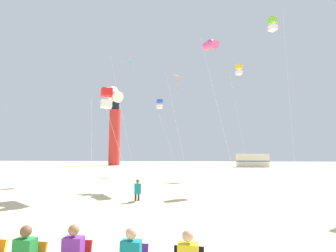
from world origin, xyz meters
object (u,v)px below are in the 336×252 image
at_px(kite_diamond_cyan, 130,65).
at_px(kite_tube_rainbow, 210,45).
at_px(kite_box_gold, 239,70).
at_px(lighthouse_distant, 115,134).
at_px(rv_van_cream, 252,160).
at_px(kite_flyer_standing, 137,190).
at_px(kite_box_blue, 160,104).
at_px(kite_diamond_orange, 177,80).
at_px(kite_box_lime, 273,25).
at_px(kite_box_scarlet, 106,98).
at_px(kite_tube_white, 112,94).

bearing_deg(kite_diamond_cyan, kite_tube_rainbow, -16.79).
xyz_separation_m(kite_tube_rainbow, kite_box_gold, (3.69, 7.67, 0.25)).
height_order(lighthouse_distant, rv_van_cream, lighthouse_distant).
bearing_deg(kite_flyer_standing, kite_box_blue, -102.57).
relative_size(kite_flyer_standing, kite_diamond_orange, 0.12).
xyz_separation_m(kite_box_gold, kite_box_blue, (-9.67, 1.80, -3.45)).
height_order(kite_box_lime, kite_diamond_orange, kite_box_lime).
bearing_deg(kite_flyer_standing, kite_box_lime, -156.57).
bearing_deg(kite_diamond_cyan, kite_box_scarlet, -81.64).
relative_size(kite_tube_rainbow, kite_tube_white, 1.82).
bearing_deg(kite_flyer_standing, kite_tube_rainbow, -135.77).
bearing_deg(rv_van_cream, kite_diamond_cyan, -121.71).
distance_m(kite_box_gold, rv_van_cream, 28.87).
xyz_separation_m(kite_box_gold, kite_diamond_orange, (-6.56, -8.73, -3.65)).
relative_size(kite_box_lime, lighthouse_distant, 0.86).
distance_m(kite_box_blue, kite_tube_white, 15.78).
bearing_deg(kite_box_lime, lighthouse_distant, 125.33).
bearing_deg(kite_diamond_cyan, kite_box_lime, -8.54).
bearing_deg(kite_diamond_cyan, lighthouse_distant, 110.95).
height_order(kite_box_scarlet, kite_tube_white, kite_tube_white).
height_order(kite_flyer_standing, kite_tube_rainbow, kite_tube_rainbow).
distance_m(kite_diamond_cyan, rv_van_cream, 37.47).
distance_m(lighthouse_distant, rv_van_cream, 33.48).
distance_m(kite_tube_white, lighthouse_distant, 48.04).
bearing_deg(kite_diamond_cyan, kite_flyer_standing, -71.32).
distance_m(kite_box_blue, kite_box_lime, 15.45).
relative_size(kite_flyer_standing, lighthouse_distant, 0.07).
bearing_deg(kite_tube_white, kite_box_gold, 53.04).
xyz_separation_m(kite_diamond_orange, rv_van_cream, (13.06, 34.63, -7.33)).
distance_m(kite_box_lime, kite_tube_white, 15.69).
bearing_deg(kite_box_scarlet, lighthouse_distant, 108.42).
height_order(kite_tube_rainbow, kite_diamond_orange, kite_tube_rainbow).
relative_size(kite_box_gold, lighthouse_distant, 0.77).
distance_m(kite_diamond_orange, kite_diamond_cyan, 6.80).
bearing_deg(kite_box_blue, kite_diamond_cyan, -105.90).
height_order(kite_box_scarlet, lighthouse_distant, lighthouse_distant).
distance_m(kite_flyer_standing, kite_diamond_cyan, 15.67).
xyz_separation_m(kite_box_gold, kite_box_lime, (1.80, -7.28, 1.51)).
bearing_deg(kite_tube_white, kite_diamond_cyan, 98.88).
height_order(kite_box_lime, kite_tube_white, kite_box_lime).
height_order(kite_box_blue, kite_diamond_cyan, kite_diamond_cyan).
xyz_separation_m(kite_tube_rainbow, lighthouse_distant, (-22.14, 39.37, -4.29)).
distance_m(kite_diamond_orange, rv_van_cream, 37.73).
bearing_deg(rv_van_cream, kite_diamond_orange, -112.09).
height_order(kite_box_blue, kite_box_lime, kite_box_lime).
height_order(kite_box_scarlet, rv_van_cream, kite_box_scarlet).
xyz_separation_m(kite_box_gold, lighthouse_distant, (-25.83, 31.70, -4.54)).
height_order(kite_box_scarlet, kite_diamond_orange, kite_diamond_orange).
height_order(kite_box_gold, kite_box_blue, kite_box_gold).
relative_size(kite_tube_white, lighthouse_distant, 0.42).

